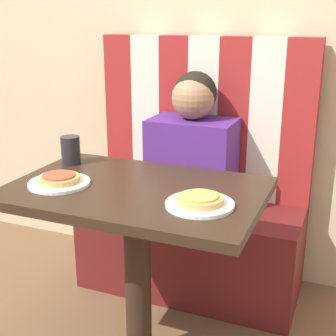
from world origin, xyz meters
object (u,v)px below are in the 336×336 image
plate_left (59,183)px  pizza_right (200,199)px  person (193,144)px  drinking_cup (71,150)px  plate_right (200,204)px  pizza_left (59,178)px

plate_left → pizza_right: (0.53, -0.00, 0.02)m
person → drinking_cup: (-0.37, -0.45, 0.05)m
plate_left → drinking_cup: bearing=113.8°
plate_right → pizza_left: (-0.53, -0.00, 0.02)m
plate_left → pizza_right: bearing=-0.0°
plate_left → pizza_left: (-0.00, -0.00, 0.02)m
pizza_right → drinking_cup: (-0.64, 0.24, 0.03)m
plate_left → plate_right: size_ratio=1.00×
plate_right → pizza_left: pizza_left is taller
plate_right → drinking_cup: 0.68m
pizza_right → pizza_left: bearing=180.0°
plate_right → pizza_right: pizza_right is taller
person → plate_right: bearing=-68.9°
pizza_right → drinking_cup: bearing=159.7°
plate_left → pizza_left: pizza_left is taller
drinking_cup → plate_left: bearing=-66.2°
person → drinking_cup: 0.59m
pizza_right → person: bearing=111.1°
plate_left → drinking_cup: size_ratio=1.94×
person → drinking_cup: size_ratio=5.50×
pizza_left → pizza_right: (0.53, 0.00, 0.00)m
person → pizza_left: 0.74m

